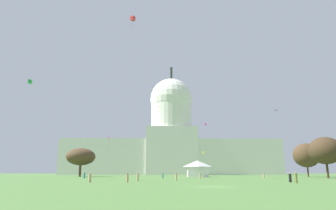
{
  "coord_description": "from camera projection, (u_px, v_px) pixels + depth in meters",
  "views": [
    {
      "loc": [
        -6.41,
        -35.33,
        1.61
      ],
      "look_at": [
        -1.42,
        109.98,
        34.27
      ],
      "focal_mm": 32.1,
      "sensor_mm": 36.0,
      "label": 1
    }
  ],
  "objects": [
    {
      "name": "ground_plane",
      "position": [
        213.0,
        187.0,
        34.31
      ],
      "size": [
        800.0,
        800.0,
        0.0
      ],
      "primitive_type": "plane",
      "color": "#4C7538"
    },
    {
      "name": "capitol_building",
      "position": [
        171.0,
        142.0,
        200.39
      ],
      "size": [
        140.56,
        28.76,
        74.01
      ],
      "color": "silver",
      "rests_on": "ground_plane"
    },
    {
      "name": "event_tent",
      "position": [
        197.0,
        169.0,
        103.2
      ],
      "size": [
        7.55,
        7.38,
        5.6
      ],
      "rotation": [
        0.0,
        0.0,
        -0.04
      ],
      "color": "white",
      "rests_on": "ground_plane"
    },
    {
      "name": "tree_west_far",
      "position": [
        81.0,
        157.0,
        111.51
      ],
      "size": [
        13.28,
        13.8,
        10.42
      ],
      "color": "#4C3823",
      "rests_on": "ground_plane"
    },
    {
      "name": "tree_east_near",
      "position": [
        325.0,
        151.0,
        83.13
      ],
      "size": [
        9.88,
        9.94,
        11.26
      ],
      "color": "#42301E",
      "rests_on": "ground_plane"
    },
    {
      "name": "tree_east_far",
      "position": [
        306.0,
        155.0,
        107.6
      ],
      "size": [
        13.01,
        12.87,
        11.85
      ],
      "color": "#4C3823",
      "rests_on": "ground_plane"
    },
    {
      "name": "person_tan_mid_left",
      "position": [
        127.0,
        178.0,
        49.35
      ],
      "size": [
        0.54,
        0.54,
        1.52
      ],
      "rotation": [
        0.0,
        0.0,
        5.72
      ],
      "color": "tan",
      "rests_on": "ground_plane"
    },
    {
      "name": "person_tan_edge_west",
      "position": [
        138.0,
        177.0,
        55.35
      ],
      "size": [
        0.56,
        0.56,
        1.68
      ],
      "rotation": [
        0.0,
        0.0,
        3.72
      ],
      "color": "tan",
      "rests_on": "ground_plane"
    },
    {
      "name": "person_tan_lawn_far_left",
      "position": [
        200.0,
        176.0,
        79.7
      ],
      "size": [
        0.55,
        0.55,
        1.56
      ],
      "rotation": [
        0.0,
        0.0,
        1.1
      ],
      "color": "tan",
      "rests_on": "ground_plane"
    },
    {
      "name": "person_black_front_center",
      "position": [
        290.0,
        178.0,
        49.61
      ],
      "size": [
        0.61,
        0.61,
        1.57
      ],
      "rotation": [
        0.0,
        0.0,
        1.05
      ],
      "color": "black",
      "rests_on": "ground_plane"
    },
    {
      "name": "person_teal_edge_east",
      "position": [
        163.0,
        176.0,
        83.91
      ],
      "size": [
        0.48,
        0.48,
        1.45
      ],
      "rotation": [
        0.0,
        0.0,
        3.84
      ],
      "color": "#1E757A",
      "rests_on": "ground_plane"
    },
    {
      "name": "person_tan_mid_center",
      "position": [
        264.0,
        176.0,
        82.89
      ],
      "size": [
        0.39,
        0.39,
        1.46
      ],
      "rotation": [
        0.0,
        0.0,
        1.71
      ],
      "color": "tan",
      "rests_on": "ground_plane"
    },
    {
      "name": "person_tan_near_tree_west",
      "position": [
        176.0,
        177.0,
        57.76
      ],
      "size": [
        0.45,
        0.45,
        1.55
      ],
      "rotation": [
        0.0,
        0.0,
        5.16
      ],
      "color": "tan",
      "rests_on": "ground_plane"
    },
    {
      "name": "person_teal_near_tent",
      "position": [
        84.0,
        175.0,
        81.17
      ],
      "size": [
        0.48,
        0.48,
        1.72
      ],
      "rotation": [
        0.0,
        0.0,
        0.24
      ],
      "color": "#1E757A",
      "rests_on": "ground_plane"
    },
    {
      "name": "person_tan_deep_crowd",
      "position": [
        90.0,
        178.0,
        49.13
      ],
      "size": [
        0.54,
        0.54,
        1.64
      ],
      "rotation": [
        0.0,
        0.0,
        4.53
      ],
      "color": "tan",
      "rests_on": "ground_plane"
    },
    {
      "name": "person_olive_aisle_center",
      "position": [
        296.0,
        178.0,
        45.26
      ],
      "size": [
        0.48,
        0.48,
        1.72
      ],
      "rotation": [
        0.0,
        0.0,
        1.04
      ],
      "color": "olive",
      "rests_on": "ground_plane"
    },
    {
      "name": "kite_violet_high",
      "position": [
        167.0,
        111.0,
        172.6
      ],
      "size": [
        0.72,
        1.13,
        0.23
      ],
      "rotation": [
        0.0,
        0.0,
        4.79
      ],
      "color": "purple"
    },
    {
      "name": "kite_pink_low",
      "position": [
        109.0,
        140.0,
        122.09
      ],
      "size": [
        0.77,
        0.69,
        4.45
      ],
      "rotation": [
        0.0,
        0.0,
        4.83
      ],
      "color": "pink"
    },
    {
      "name": "kite_lime_high",
      "position": [
        150.0,
        82.0,
        176.14
      ],
      "size": [
        1.63,
        1.03,
        0.26
      ],
      "rotation": [
        0.0,
        0.0,
        5.96
      ],
      "color": "#8CD133"
    },
    {
      "name": "kite_gold_mid",
      "position": [
        160.0,
        108.0,
        129.66
      ],
      "size": [
        1.05,
        1.3,
        2.29
      ],
      "rotation": [
        0.0,
        0.0,
        1.98
      ],
      "color": "gold"
    },
    {
      "name": "kite_red_high",
      "position": [
        133.0,
        18.0,
        86.81
      ],
      "size": [
        1.49,
        1.5,
        3.74
      ],
      "rotation": [
        0.0,
        0.0,
        2.65
      ],
      "color": "red"
    },
    {
      "name": "kite_black_mid",
      "position": [
        277.0,
        111.0,
        100.78
      ],
      "size": [
        1.31,
        1.29,
        0.16
      ],
      "rotation": [
        0.0,
        0.0,
        2.38
      ],
      "color": "black"
    },
    {
      "name": "kite_yellow_low",
      "position": [
        203.0,
        153.0,
        157.03
      ],
      "size": [
        0.84,
        0.51,
        2.44
      ],
      "rotation": [
        0.0,
        0.0,
        4.89
      ],
      "color": "yellow"
    },
    {
      "name": "kite_magenta_mid",
      "position": [
        206.0,
        124.0,
        154.14
      ],
      "size": [
        0.88,
        0.27,
        1.06
      ],
      "rotation": [
        0.0,
        0.0,
        5.34
      ],
      "color": "#D1339E"
    },
    {
      "name": "kite_green_mid",
      "position": [
        30.0,
        82.0,
        73.94
      ],
      "size": [
        1.3,
        1.27,
        1.14
      ],
      "rotation": [
        0.0,
        0.0,
        5.16
      ],
      "color": "green"
    }
  ]
}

